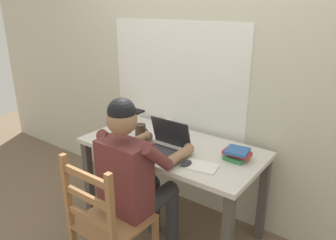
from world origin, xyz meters
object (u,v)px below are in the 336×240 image
(seated_person, at_px, (136,174))
(landscape_photo_print, at_px, (128,129))
(laptop, at_px, (164,145))
(coffee_mug_white, at_px, (168,125))
(coffee_mug_dark, at_px, (141,131))
(book_stack_main, at_px, (237,154))
(computer_mouse, at_px, (186,164))
(desk, at_px, (171,157))
(wooden_chair, at_px, (107,223))

(seated_person, bearing_deg, landscape_photo_print, 137.14)
(laptop, distance_m, landscape_photo_print, 0.57)
(seated_person, xyz_separation_m, landscape_photo_print, (-0.52, 0.48, 0.06))
(seated_person, relative_size, landscape_photo_print, 9.57)
(laptop, relative_size, coffee_mug_white, 2.97)
(seated_person, relative_size, coffee_mug_dark, 9.94)
(laptop, distance_m, coffee_mug_dark, 0.35)
(seated_person, xyz_separation_m, coffee_mug_white, (-0.21, 0.65, 0.11))
(book_stack_main, bearing_deg, landscape_photo_print, -178.98)
(computer_mouse, height_order, coffee_mug_dark, coffee_mug_dark)
(desk, bearing_deg, seated_person, -88.45)
(computer_mouse, height_order, book_stack_main, book_stack_main)
(laptop, height_order, coffee_mug_white, laptop)
(computer_mouse, xyz_separation_m, book_stack_main, (0.23, 0.29, 0.02))
(wooden_chair, distance_m, computer_mouse, 0.63)
(landscape_photo_print, bearing_deg, computer_mouse, -18.82)
(desk, relative_size, landscape_photo_print, 10.75)
(seated_person, distance_m, wooden_chair, 0.36)
(seated_person, distance_m, computer_mouse, 0.35)
(coffee_mug_white, bearing_deg, computer_mouse, -42.43)
(coffee_mug_white, distance_m, book_stack_main, 0.72)
(seated_person, height_order, wooden_chair, seated_person)
(wooden_chair, height_order, computer_mouse, wooden_chair)
(desk, distance_m, seated_person, 0.43)
(wooden_chair, distance_m, book_stack_main, 0.98)
(computer_mouse, distance_m, landscape_photo_print, 0.83)
(wooden_chair, distance_m, landscape_photo_print, 0.96)
(coffee_mug_dark, distance_m, landscape_photo_print, 0.22)
(seated_person, xyz_separation_m, coffee_mug_dark, (-0.31, 0.42, 0.11))
(computer_mouse, height_order, landscape_photo_print, computer_mouse)
(desk, bearing_deg, book_stack_main, 8.20)
(laptop, height_order, computer_mouse, laptop)
(laptop, bearing_deg, wooden_chair, -91.34)
(seated_person, bearing_deg, laptop, 87.40)
(computer_mouse, bearing_deg, coffee_mug_dark, 160.40)
(book_stack_main, bearing_deg, laptop, -157.13)
(desk, xyz_separation_m, seated_person, (0.01, -0.43, 0.05))
(book_stack_main, bearing_deg, computer_mouse, -128.08)
(wooden_chair, height_order, book_stack_main, wooden_chair)
(landscape_photo_print, bearing_deg, wooden_chair, -55.43)
(seated_person, bearing_deg, wooden_chair, -90.00)
(landscape_photo_print, bearing_deg, laptop, -18.93)
(desk, xyz_separation_m, book_stack_main, (0.51, 0.07, 0.14))
(laptop, bearing_deg, coffee_mug_dark, 159.87)
(seated_person, bearing_deg, coffee_mug_white, 108.06)
(coffee_mug_white, xyz_separation_m, book_stack_main, (0.71, -0.15, -0.01))
(laptop, relative_size, coffee_mug_dark, 2.63)
(desk, distance_m, book_stack_main, 0.53)
(coffee_mug_white, bearing_deg, seated_person, -71.94)
(laptop, height_order, landscape_photo_print, laptop)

